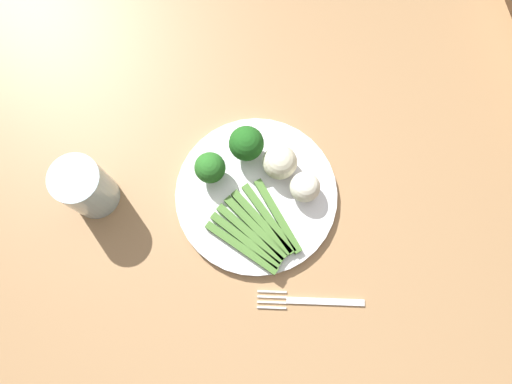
{
  "coord_description": "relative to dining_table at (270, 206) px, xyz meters",
  "views": [
    {
      "loc": [
        -0.18,
        0.06,
        1.51
      ],
      "look_at": [
        0.0,
        0.03,
        0.76
      ],
      "focal_mm": 34.04,
      "sensor_mm": 36.0,
      "label": 1
    }
  ],
  "objects": [
    {
      "name": "water_glass",
      "position": [
        0.05,
        0.28,
        0.15
      ],
      "size": [
        0.08,
        0.08,
        0.11
      ],
      "primitive_type": "cylinder",
      "color": "silver",
      "rests_on": "dining_table"
    },
    {
      "name": "broccoli_back",
      "position": [
        0.07,
        0.03,
        0.15
      ],
      "size": [
        0.06,
        0.06,
        0.07
      ],
      "color": "#4C7F2B",
      "rests_on": "plate"
    },
    {
      "name": "asparagus_bundle",
      "position": [
        -0.06,
        0.04,
        0.11
      ],
      "size": [
        0.15,
        0.14,
        0.01
      ],
      "rotation": [
        0.0,
        0.0,
        0.55
      ],
      "color": "#47752D",
      "rests_on": "plate"
    },
    {
      "name": "ground_plane",
      "position": [
        0.0,
        0.0,
        -0.66
      ],
      "size": [
        6.0,
        6.0,
        0.02
      ],
      "primitive_type": "cube",
      "color": "gray"
    },
    {
      "name": "plate",
      "position": [
        0.0,
        0.03,
        0.1
      ],
      "size": [
        0.26,
        0.26,
        0.01
      ],
      "primitive_type": "cylinder",
      "color": "white",
      "rests_on": "dining_table"
    },
    {
      "name": "dining_table",
      "position": [
        0.0,
        0.0,
        0.0
      ],
      "size": [
        1.42,
        0.99,
        0.74
      ],
      "color": "#9E754C",
      "rests_on": "ground_plane"
    },
    {
      "name": "cauliflower_edge",
      "position": [
        0.04,
        -0.02,
        0.14
      ],
      "size": [
        0.05,
        0.05,
        0.05
      ],
      "primitive_type": "sphere",
      "color": "beige",
      "rests_on": "plate"
    },
    {
      "name": "cauliflower_outer_edge",
      "position": [
        -0.01,
        -0.05,
        0.13
      ],
      "size": [
        0.05,
        0.05,
        0.05
      ],
      "primitive_type": "sphere",
      "color": "white",
      "rests_on": "plate"
    },
    {
      "name": "broccoli_near_center",
      "position": [
        0.05,
        0.09,
        0.14
      ],
      "size": [
        0.05,
        0.05,
        0.06
      ],
      "color": "#568E33",
      "rests_on": "plate"
    },
    {
      "name": "fork",
      "position": [
        -0.18,
        -0.02,
        0.1
      ],
      "size": [
        0.06,
        0.16,
        0.0
      ],
      "rotation": [
        0.0,
        0.0,
        1.33
      ],
      "color": "silver",
      "rests_on": "dining_table"
    }
  ]
}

